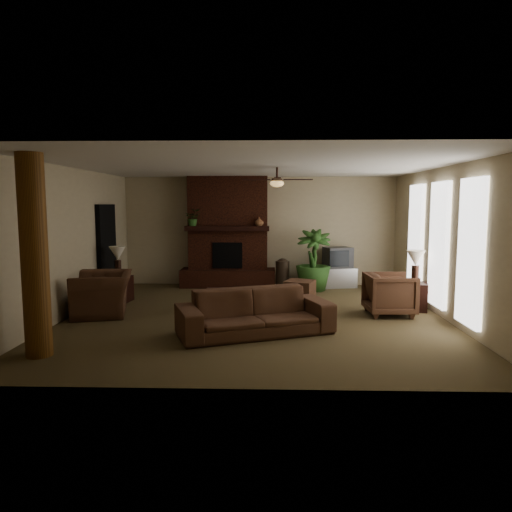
{
  "coord_description": "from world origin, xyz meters",
  "views": [
    {
      "loc": [
        0.27,
        -8.64,
        2.12
      ],
      "look_at": [
        0.0,
        0.4,
        1.1
      ],
      "focal_mm": 32.71,
      "sensor_mm": 36.0,
      "label": 1
    }
  ],
  "objects_px": {
    "log_column": "(34,256)",
    "sofa": "(255,305)",
    "coffee_table": "(236,293)",
    "tv_stand": "(338,277)",
    "floor_vase": "(282,272)",
    "floor_plant": "(313,273)",
    "lamp_left": "(118,255)",
    "ottoman": "(300,289)",
    "armchair_left": "(103,287)",
    "lamp_right": "(416,260)",
    "side_table_left": "(118,289)",
    "side_table_right": "(414,296)",
    "armchair_right": "(390,292)"
  },
  "relations": [
    {
      "from": "floor_plant",
      "to": "lamp_left",
      "type": "height_order",
      "value": "lamp_left"
    },
    {
      "from": "coffee_table",
      "to": "tv_stand",
      "type": "distance_m",
      "value": 3.72
    },
    {
      "from": "side_table_left",
      "to": "floor_vase",
      "type": "bearing_deg",
      "value": 24.22
    },
    {
      "from": "armchair_left",
      "to": "armchair_right",
      "type": "xyz_separation_m",
      "value": [
        5.49,
        0.12,
        -0.1
      ]
    },
    {
      "from": "armchair_right",
      "to": "floor_vase",
      "type": "distance_m",
      "value": 3.32
    },
    {
      "from": "lamp_left",
      "to": "armchair_right",
      "type": "bearing_deg",
      "value": -11.21
    },
    {
      "from": "log_column",
      "to": "ottoman",
      "type": "xyz_separation_m",
      "value": [
        3.9,
        4.11,
        -1.2
      ]
    },
    {
      "from": "sofa",
      "to": "ottoman",
      "type": "xyz_separation_m",
      "value": [
        0.91,
        2.92,
        -0.28
      ]
    },
    {
      "from": "armchair_right",
      "to": "floor_plant",
      "type": "xyz_separation_m",
      "value": [
        -1.23,
        2.49,
        -0.02
      ]
    },
    {
      "from": "armchair_left",
      "to": "coffee_table",
      "type": "height_order",
      "value": "armchair_left"
    },
    {
      "from": "floor_vase",
      "to": "side_table_left",
      "type": "xyz_separation_m",
      "value": [
        -3.6,
        -1.62,
        -0.16
      ]
    },
    {
      "from": "log_column",
      "to": "side_table_left",
      "type": "bearing_deg",
      "value": 91.02
    },
    {
      "from": "side_table_left",
      "to": "lamp_right",
      "type": "relative_size",
      "value": 0.85
    },
    {
      "from": "armchair_left",
      "to": "lamp_right",
      "type": "distance_m",
      "value": 6.12
    },
    {
      "from": "tv_stand",
      "to": "floor_vase",
      "type": "xyz_separation_m",
      "value": [
        -1.42,
        -0.3,
        0.18
      ]
    },
    {
      "from": "sofa",
      "to": "lamp_left",
      "type": "xyz_separation_m",
      "value": [
        -3.06,
        2.5,
        0.52
      ]
    },
    {
      "from": "floor_vase",
      "to": "log_column",
      "type": "bearing_deg",
      "value": -123.96
    },
    {
      "from": "coffee_table",
      "to": "lamp_right",
      "type": "xyz_separation_m",
      "value": [
        3.55,
        0.27,
        0.63
      ]
    },
    {
      "from": "floor_vase",
      "to": "floor_plant",
      "type": "bearing_deg",
      "value": -13.38
    },
    {
      "from": "log_column",
      "to": "sofa",
      "type": "xyz_separation_m",
      "value": [
        2.98,
        1.19,
        -0.92
      ]
    },
    {
      "from": "coffee_table",
      "to": "ottoman",
      "type": "bearing_deg",
      "value": 46.18
    },
    {
      "from": "sofa",
      "to": "armchair_left",
      "type": "bearing_deg",
      "value": 136.0
    },
    {
      "from": "coffee_table",
      "to": "side_table_left",
      "type": "relative_size",
      "value": 2.18
    },
    {
      "from": "sofa",
      "to": "floor_vase",
      "type": "relative_size",
      "value": 3.22
    },
    {
      "from": "armchair_right",
      "to": "ottoman",
      "type": "height_order",
      "value": "armchair_right"
    },
    {
      "from": "coffee_table",
      "to": "side_table_right",
      "type": "height_order",
      "value": "side_table_right"
    },
    {
      "from": "armchair_left",
      "to": "side_table_right",
      "type": "bearing_deg",
      "value": 80.55
    },
    {
      "from": "log_column",
      "to": "ottoman",
      "type": "distance_m",
      "value": 5.79
    },
    {
      "from": "sofa",
      "to": "floor_plant",
      "type": "bearing_deg",
      "value": 50.81
    },
    {
      "from": "lamp_left",
      "to": "coffee_table",
      "type": "bearing_deg",
      "value": -20.39
    },
    {
      "from": "lamp_left",
      "to": "side_table_right",
      "type": "height_order",
      "value": "lamp_left"
    },
    {
      "from": "ottoman",
      "to": "lamp_left",
      "type": "xyz_separation_m",
      "value": [
        -3.97,
        -0.42,
        0.8
      ]
    },
    {
      "from": "side_table_right",
      "to": "ottoman",
      "type": "bearing_deg",
      "value": 153.51
    },
    {
      "from": "tv_stand",
      "to": "floor_vase",
      "type": "bearing_deg",
      "value": 179.51
    },
    {
      "from": "armchair_right",
      "to": "coffee_table",
      "type": "height_order",
      "value": "armchair_right"
    },
    {
      "from": "coffee_table",
      "to": "lamp_left",
      "type": "height_order",
      "value": "lamp_left"
    },
    {
      "from": "sofa",
      "to": "armchair_right",
      "type": "distance_m",
      "value": 2.88
    },
    {
      "from": "floor_plant",
      "to": "side_table_left",
      "type": "relative_size",
      "value": 2.72
    },
    {
      "from": "armchair_right",
      "to": "tv_stand",
      "type": "xyz_separation_m",
      "value": [
        -0.55,
        2.97,
        -0.19
      ]
    },
    {
      "from": "armchair_left",
      "to": "lamp_left",
      "type": "relative_size",
      "value": 1.9
    },
    {
      "from": "floor_plant",
      "to": "side_table_right",
      "type": "xyz_separation_m",
      "value": [
        1.82,
        -2.06,
        -0.14
      ]
    },
    {
      "from": "lamp_left",
      "to": "armchair_left",
      "type": "bearing_deg",
      "value": -85.5
    },
    {
      "from": "coffee_table",
      "to": "sofa",
      "type": "bearing_deg",
      "value": -74.23
    },
    {
      "from": "armchair_left",
      "to": "floor_plant",
      "type": "height_order",
      "value": "armchair_left"
    },
    {
      "from": "sofa",
      "to": "armchair_left",
      "type": "distance_m",
      "value": 3.23
    },
    {
      "from": "lamp_left",
      "to": "lamp_right",
      "type": "relative_size",
      "value": 1.0
    },
    {
      "from": "log_column",
      "to": "tv_stand",
      "type": "xyz_separation_m",
      "value": [
        4.96,
        5.55,
        -1.15
      ]
    },
    {
      "from": "sofa",
      "to": "lamp_left",
      "type": "distance_m",
      "value": 3.98
    },
    {
      "from": "armchair_left",
      "to": "armchair_right",
      "type": "distance_m",
      "value": 5.49
    },
    {
      "from": "log_column",
      "to": "armchair_left",
      "type": "height_order",
      "value": "log_column"
    }
  ]
}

